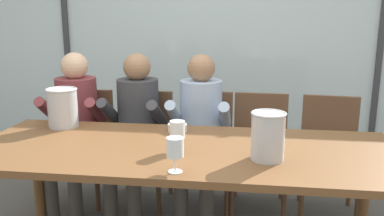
% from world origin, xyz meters
% --- Properties ---
extents(ground, '(14.00, 14.00, 0.00)m').
position_xyz_m(ground, '(0.00, 1.00, 0.00)').
color(ground, '#4C4742').
extents(window_glass_panel, '(7.64, 0.03, 2.60)m').
position_xyz_m(window_glass_panel, '(0.00, 2.33, 1.30)').
color(window_glass_panel, silver).
rests_on(window_glass_panel, ground).
extents(window_mullion_left, '(0.06, 0.06, 2.60)m').
position_xyz_m(window_mullion_left, '(-1.72, 2.31, 1.30)').
color(window_mullion_left, '#38383D').
rests_on(window_mullion_left, ground).
extents(window_mullion_right, '(0.06, 0.06, 2.60)m').
position_xyz_m(window_mullion_right, '(1.72, 2.31, 1.30)').
color(window_mullion_right, '#38383D').
rests_on(window_mullion_right, ground).
extents(hillside_vineyard, '(13.64, 2.40, 1.78)m').
position_xyz_m(hillside_vineyard, '(0.00, 5.87, 0.89)').
color(hillside_vineyard, '#477A38').
rests_on(hillside_vineyard, ground).
extents(dining_table, '(2.44, 0.93, 0.75)m').
position_xyz_m(dining_table, '(0.00, 0.00, 0.68)').
color(dining_table, brown).
rests_on(dining_table, ground).
extents(chair_near_curtain, '(0.44, 0.44, 0.88)m').
position_xyz_m(chair_near_curtain, '(-0.95, 0.86, 0.51)').
color(chair_near_curtain, brown).
rests_on(chair_near_curtain, ground).
extents(chair_left_of_center, '(0.46, 0.46, 0.88)m').
position_xyz_m(chair_left_of_center, '(-0.46, 0.87, 0.51)').
color(chair_left_of_center, brown).
rests_on(chair_left_of_center, ground).
extents(chair_center, '(0.44, 0.44, 0.88)m').
position_xyz_m(chair_center, '(0.03, 0.90, 0.51)').
color(chair_center, brown).
rests_on(chair_center, ground).
extents(chair_right_of_center, '(0.45, 0.45, 0.88)m').
position_xyz_m(chair_right_of_center, '(0.46, 0.89, 0.51)').
color(chair_right_of_center, brown).
rests_on(chair_right_of_center, ground).
extents(chair_near_window_right, '(0.48, 0.48, 0.88)m').
position_xyz_m(chair_near_window_right, '(0.98, 0.86, 0.51)').
color(chair_near_window_right, brown).
rests_on(chair_near_window_right, ground).
extents(person_maroon_top, '(0.48, 0.62, 1.20)m').
position_xyz_m(person_maroon_top, '(-0.98, 0.74, 0.69)').
color(person_maroon_top, brown).
rests_on(person_maroon_top, ground).
extents(person_charcoal_jacket, '(0.48, 0.63, 1.20)m').
position_xyz_m(person_charcoal_jacket, '(-0.49, 0.74, 0.69)').
color(person_charcoal_jacket, '#38383D').
rests_on(person_charcoal_jacket, ground).
extents(person_pale_blue_shirt, '(0.46, 0.61, 1.20)m').
position_xyz_m(person_pale_blue_shirt, '(0.01, 0.74, 0.69)').
color(person_pale_blue_shirt, '#9EB2D1').
rests_on(person_pale_blue_shirt, ground).
extents(ice_bucket_primary, '(0.21, 0.21, 0.26)m').
position_xyz_m(ice_bucket_primary, '(-0.87, 0.32, 0.88)').
color(ice_bucket_primary, '#B7B7BC').
rests_on(ice_bucket_primary, dining_table).
extents(ice_bucket_secondary, '(0.18, 0.18, 0.25)m').
position_xyz_m(ice_bucket_secondary, '(0.46, -0.13, 0.88)').
color(ice_bucket_secondary, '#B7B7BC').
rests_on(ice_bucket_secondary, dining_table).
extents(tasting_bowl, '(0.13, 0.13, 0.05)m').
position_xyz_m(tasting_bowl, '(-0.09, 0.32, 0.77)').
color(tasting_bowl, silver).
rests_on(tasting_bowl, dining_table).
extents(wine_glass_by_left_taster, '(0.08, 0.08, 0.17)m').
position_xyz_m(wine_glass_by_left_taster, '(-0.03, -0.07, 0.86)').
color(wine_glass_by_left_taster, silver).
rests_on(wine_glass_by_left_taster, dining_table).
extents(wine_glass_near_bucket, '(0.08, 0.08, 0.17)m').
position_xyz_m(wine_glass_near_bucket, '(0.01, -0.37, 0.86)').
color(wine_glass_near_bucket, silver).
rests_on(wine_glass_near_bucket, dining_table).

